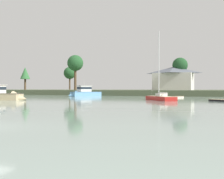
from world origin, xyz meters
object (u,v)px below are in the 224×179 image
Objects in this scene: dinghy_black at (219,101)px; sailboat_red at (160,99)px; cruiser_skyblue at (83,94)px; dinghy_cream at (177,97)px; cruiser_sand at (1,97)px.

dinghy_black is 0.26× the size of sailboat_red.
cruiser_skyblue is 26.41m from dinghy_cream.
cruiser_skyblue is 29.08m from cruiser_sand.
cruiser_skyblue is at bearing 142.33° from sailboat_red.
sailboat_red is (27.07, 9.22, -0.33)m from cruiser_sand.
cruiser_skyblue is at bearing 150.57° from dinghy_black.
dinghy_cream is 36.83m from cruiser_sand.
cruiser_sand is at bearing -161.19° from sailboat_red.
cruiser_skyblue reaches higher than cruiser_sand.
cruiser_skyblue is 0.77× the size of sailboat_red.
cruiser_sand is (-1.39, -29.05, -0.12)m from cruiser_skyblue.
dinghy_cream is at bearing 88.73° from sailboat_red.
sailboat_red is at bearing 179.52° from dinghy_black.
cruiser_skyblue is 2.71× the size of dinghy_cream.
dinghy_black is 0.93× the size of dinghy_cream.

